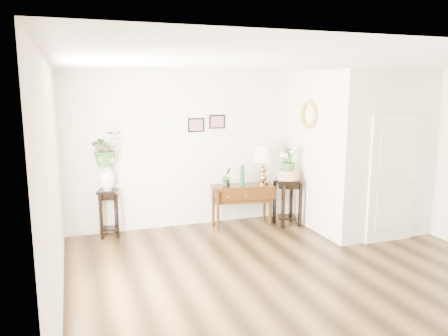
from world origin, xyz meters
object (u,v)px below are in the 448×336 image
plant_stand_a (109,213)px  console_table (242,206)px  table_lamp (263,165)px  plant_stand_b (287,202)px

plant_stand_a → console_table: bearing=-5.5°
table_lamp → plant_stand_b: 0.82m
plant_stand_a → plant_stand_b: size_ratio=0.94×
table_lamp → plant_stand_a: table_lamp is taller
console_table → table_lamp: bearing=11.3°
console_table → table_lamp: (0.41, 0.00, 0.73)m
console_table → plant_stand_a: (-2.36, 0.23, 0.02)m
console_table → plant_stand_b: bearing=-5.3°
console_table → plant_stand_b: size_ratio=1.32×
console_table → plant_stand_b: plant_stand_b is taller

